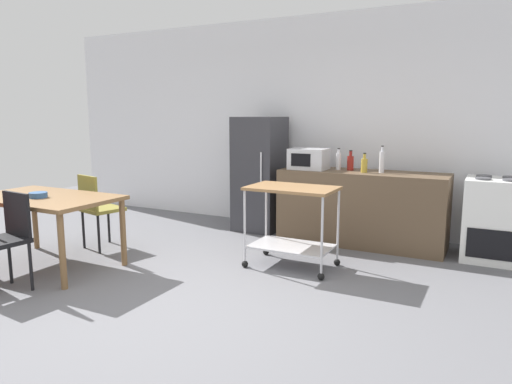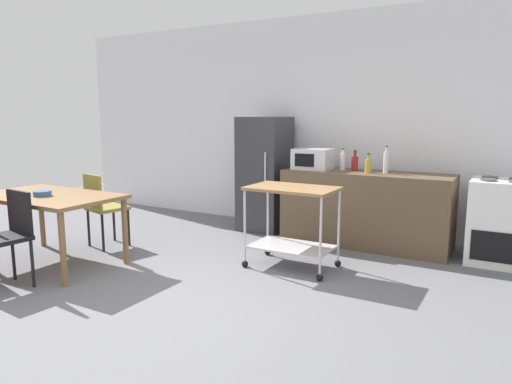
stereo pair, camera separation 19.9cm
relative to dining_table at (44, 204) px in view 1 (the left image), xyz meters
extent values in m
plane|color=slate|center=(1.79, -0.23, -0.67)|extent=(12.00, 12.00, 0.00)
cube|color=white|center=(1.79, 2.97, 0.78)|extent=(8.40, 0.12, 2.90)
cube|color=brown|center=(2.69, 2.37, -0.22)|extent=(2.00, 0.64, 0.90)
cube|color=brown|center=(0.00, 0.00, 0.06)|extent=(1.50, 0.90, 0.04)
cylinder|color=brown|center=(0.69, -0.39, -0.32)|extent=(0.06, 0.06, 0.71)
cylinder|color=brown|center=(-0.69, 0.39, -0.32)|extent=(0.06, 0.06, 0.71)
cylinder|color=brown|center=(0.69, 0.39, -0.32)|extent=(0.06, 0.06, 0.71)
cube|color=olive|center=(0.01, 0.78, -0.20)|extent=(0.48, 0.48, 0.04)
cube|color=olive|center=(-0.03, 0.61, 0.02)|extent=(0.38, 0.12, 0.40)
cylinder|color=black|center=(0.22, 0.91, -0.45)|extent=(0.03, 0.03, 0.45)
cylinder|color=black|center=(-0.11, 0.99, -0.45)|extent=(0.03, 0.03, 0.45)
cylinder|color=black|center=(0.14, 0.58, -0.45)|extent=(0.03, 0.03, 0.45)
cylinder|color=black|center=(-0.19, 0.66, -0.45)|extent=(0.03, 0.03, 0.45)
cube|color=black|center=(0.29, -0.52, 0.02)|extent=(0.38, 0.07, 0.40)
cylinder|color=black|center=(0.12, -0.52, -0.45)|extent=(0.03, 0.03, 0.45)
cylinder|color=black|center=(0.46, -0.55, -0.45)|extent=(0.03, 0.03, 0.45)
cube|color=white|center=(4.14, 2.39, -0.22)|extent=(0.60, 0.60, 0.90)
cube|color=black|center=(4.14, 2.09, -0.42)|extent=(0.48, 0.01, 0.32)
cylinder|color=#47474C|center=(4.01, 2.27, 0.24)|extent=(0.16, 0.16, 0.02)
cylinder|color=#47474C|center=(4.27, 2.27, 0.24)|extent=(0.16, 0.16, 0.02)
cylinder|color=#47474C|center=(4.01, 2.51, 0.24)|extent=(0.16, 0.16, 0.02)
cylinder|color=#47474C|center=(4.27, 2.51, 0.24)|extent=(0.16, 0.16, 0.02)
cube|color=#333338|center=(1.24, 2.47, 0.10)|extent=(0.60, 0.60, 1.55)
cylinder|color=silver|center=(1.42, 2.16, 0.18)|extent=(0.02, 0.02, 0.50)
cube|color=olive|center=(2.28, 1.17, 0.16)|extent=(0.90, 0.56, 0.03)
cube|color=silver|center=(2.28, 1.17, -0.45)|extent=(0.83, 0.52, 0.02)
cylinder|color=silver|center=(1.86, 0.92, -0.22)|extent=(0.02, 0.02, 0.76)
sphere|color=black|center=(1.86, 0.92, -0.64)|extent=(0.07, 0.07, 0.07)
cylinder|color=silver|center=(2.70, 0.92, -0.22)|extent=(0.02, 0.02, 0.76)
sphere|color=black|center=(2.70, 0.92, -0.64)|extent=(0.07, 0.07, 0.07)
cylinder|color=silver|center=(1.86, 1.42, -0.22)|extent=(0.02, 0.02, 0.76)
sphere|color=black|center=(1.86, 1.42, -0.64)|extent=(0.07, 0.07, 0.07)
cylinder|color=silver|center=(2.70, 1.42, -0.22)|extent=(0.02, 0.02, 0.76)
sphere|color=black|center=(2.70, 1.42, -0.64)|extent=(0.07, 0.07, 0.07)
cube|color=silver|center=(2.02, 2.30, 0.36)|extent=(0.46, 0.34, 0.26)
cube|color=black|center=(1.98, 2.13, 0.36)|extent=(0.25, 0.01, 0.16)
cylinder|color=silver|center=(2.37, 2.41, 0.33)|extent=(0.07, 0.07, 0.21)
cylinder|color=silver|center=(2.37, 2.41, 0.46)|extent=(0.03, 0.03, 0.05)
cylinder|color=black|center=(2.37, 2.41, 0.49)|extent=(0.03, 0.03, 0.01)
cylinder|color=maroon|center=(2.52, 2.44, 0.32)|extent=(0.08, 0.08, 0.17)
cylinder|color=maroon|center=(2.52, 2.44, 0.43)|extent=(0.04, 0.04, 0.06)
cylinder|color=black|center=(2.52, 2.44, 0.47)|extent=(0.04, 0.04, 0.01)
cylinder|color=gold|center=(2.73, 2.29, 0.31)|extent=(0.08, 0.08, 0.16)
cylinder|color=gold|center=(2.73, 2.29, 0.42)|extent=(0.03, 0.03, 0.06)
cylinder|color=black|center=(2.73, 2.29, 0.46)|extent=(0.04, 0.04, 0.01)
cylinder|color=silver|center=(2.92, 2.35, 0.36)|extent=(0.06, 0.06, 0.25)
cylinder|color=silver|center=(2.92, 2.35, 0.51)|extent=(0.03, 0.03, 0.06)
cylinder|color=black|center=(2.92, 2.35, 0.54)|extent=(0.03, 0.03, 0.01)
cylinder|color=#33598C|center=(0.03, -0.09, 0.11)|extent=(0.18, 0.18, 0.05)
camera|label=1|loc=(4.15, -3.23, 0.92)|focal=32.97mm
camera|label=2|loc=(4.32, -3.13, 0.92)|focal=32.97mm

